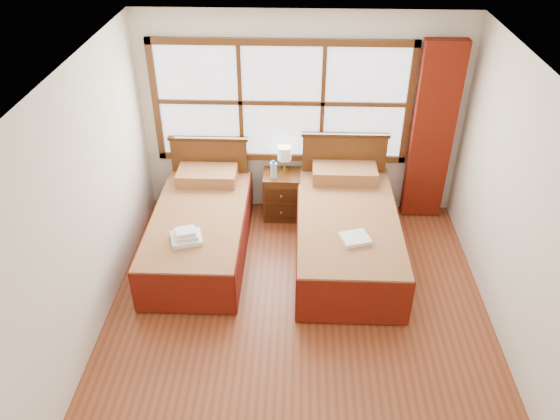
{
  "coord_description": "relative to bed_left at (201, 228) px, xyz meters",
  "views": [
    {
      "loc": [
        -0.03,
        -4.03,
        4.09
      ],
      "look_at": [
        -0.21,
        0.7,
        0.94
      ],
      "focal_mm": 35.0,
      "sensor_mm": 36.0,
      "label": 1
    }
  ],
  "objects": [
    {
      "name": "ceiling",
      "position": [
        1.17,
        -1.2,
        2.28
      ],
      "size": [
        4.5,
        4.5,
        0.0
      ],
      "primitive_type": "plane",
      "rotation": [
        3.14,
        0.0,
        0.0
      ],
      "color": "white",
      "rests_on": "wall_back"
    },
    {
      "name": "bed_right",
      "position": [
        1.72,
        -0.0,
        0.03
      ],
      "size": [
        1.16,
        2.26,
        1.14
      ],
      "color": "#371D0B",
      "rests_on": "floor"
    },
    {
      "name": "wall_left",
      "position": [
        -0.83,
        -1.2,
        0.98
      ],
      "size": [
        0.0,
        4.5,
        4.5
      ],
      "primitive_type": "plane",
      "rotation": [
        1.57,
        0.0,
        1.57
      ],
      "color": "silver",
      "rests_on": "floor"
    },
    {
      "name": "towels_left",
      "position": [
        -0.04,
        -0.56,
        0.29
      ],
      "size": [
        0.39,
        0.36,
        0.14
      ],
      "rotation": [
        0.0,
        0.0,
        0.29
      ],
      "color": "white",
      "rests_on": "bed_left"
    },
    {
      "name": "towels_right",
      "position": [
        1.76,
        -0.55,
        0.31
      ],
      "size": [
        0.35,
        0.33,
        0.04
      ],
      "rotation": [
        0.0,
        0.0,
        0.3
      ],
      "color": "white",
      "rests_on": "bed_right"
    },
    {
      "name": "wall_right",
      "position": [
        3.17,
        -1.2,
        0.98
      ],
      "size": [
        0.0,
        4.5,
        4.5
      ],
      "primitive_type": "plane",
      "rotation": [
        1.57,
        0.0,
        -1.57
      ],
      "color": "silver",
      "rests_on": "floor"
    },
    {
      "name": "nightstand",
      "position": [
        0.94,
        0.8,
        -0.01
      ],
      "size": [
        0.47,
        0.46,
        0.62
      ],
      "color": "#532C12",
      "rests_on": "floor"
    },
    {
      "name": "lamp",
      "position": [
        0.97,
        0.89,
        0.54
      ],
      "size": [
        0.18,
        0.18,
        0.34
      ],
      "color": "#B7953A",
      "rests_on": "nightstand"
    },
    {
      "name": "floor",
      "position": [
        1.17,
        -1.2,
        -0.32
      ],
      "size": [
        4.5,
        4.5,
        0.0
      ],
      "primitive_type": "plane",
      "color": "brown",
      "rests_on": "ground"
    },
    {
      "name": "window",
      "position": [
        0.92,
        1.02,
        1.18
      ],
      "size": [
        3.16,
        0.06,
        1.56
      ],
      "color": "white",
      "rests_on": "wall_back"
    },
    {
      "name": "bed_left",
      "position": [
        0.0,
        0.0,
        0.0
      ],
      "size": [
        1.08,
        2.1,
        1.05
      ],
      "color": "#371D0B",
      "rests_on": "floor"
    },
    {
      "name": "curtain",
      "position": [
        2.77,
        0.91,
        0.85
      ],
      "size": [
        0.5,
        0.16,
        2.3
      ],
      "primitive_type": "cube",
      "color": "maroon",
      "rests_on": "wall_back"
    },
    {
      "name": "wall_back",
      "position": [
        1.17,
        1.05,
        0.98
      ],
      "size": [
        4.0,
        0.0,
        4.0
      ],
      "primitive_type": "plane",
      "rotation": [
        1.57,
        0.0,
        0.0
      ],
      "color": "silver",
      "rests_on": "floor"
    },
    {
      "name": "bottle_far",
      "position": [
        0.85,
        0.71,
        0.41
      ],
      "size": [
        0.06,
        0.06,
        0.23
      ],
      "color": "#AAC5DB",
      "rests_on": "nightstand"
    },
    {
      "name": "bottle_near",
      "position": [
        0.83,
        0.71,
        0.41
      ],
      "size": [
        0.06,
        0.06,
        0.24
      ],
      "color": "#AAC5DB",
      "rests_on": "nightstand"
    }
  ]
}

